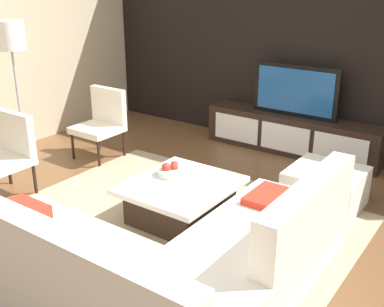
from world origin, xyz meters
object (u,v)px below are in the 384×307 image
object	(u,v)px
media_console	(292,134)
sectional_couch	(165,262)
television	(295,91)
ottoman	(325,188)
fruit_bowl	(172,170)
accent_chair_near	(7,150)
accent_chair_far	(102,119)
coffee_table	(181,200)
floor_lamp	(11,44)

from	to	relation	value
media_console	sectional_couch	world-z (taller)	sectional_couch
television	ottoman	xyz separation A→B (m)	(0.92, -1.25, -0.63)
media_console	sectional_couch	bearing A→B (deg)	-81.48
sectional_couch	fruit_bowl	world-z (taller)	sectional_couch
accent_chair_near	fruit_bowl	world-z (taller)	accent_chair_near
media_console	fruit_bowl	distance (m)	2.22
fruit_bowl	accent_chair_far	xyz separation A→B (m)	(-1.64, 0.69, 0.06)
sectional_couch	fruit_bowl	bearing A→B (deg)	125.55
coffee_table	accent_chair_far	distance (m)	2.01
fruit_bowl	television	bearing A→B (deg)	82.67
ottoman	fruit_bowl	world-z (taller)	fruit_bowl
television	media_console	bearing A→B (deg)	-90.00
media_console	coffee_table	distance (m)	2.30
ottoman	fruit_bowl	bearing A→B (deg)	-141.72
television	accent_chair_near	distance (m)	3.49
fruit_bowl	sectional_couch	bearing A→B (deg)	-54.45
ottoman	fruit_bowl	distance (m)	1.55
coffee_table	accent_chair_far	bearing A→B (deg)	156.74
television	accent_chair_far	xyz separation A→B (m)	(-1.93, -1.51, -0.34)
floor_lamp	fruit_bowl	world-z (taller)	floor_lamp
accent_chair_far	media_console	bearing A→B (deg)	33.58
accent_chair_near	fruit_bowl	bearing A→B (deg)	18.55
sectional_couch	ottoman	distance (m)	2.08
fruit_bowl	accent_chair_near	bearing A→B (deg)	-157.31
floor_lamp	fruit_bowl	distance (m)	2.44
accent_chair_near	accent_chair_far	xyz separation A→B (m)	(0.00, 1.37, 0.00)
media_console	accent_chair_near	size ratio (longest dim) A/B	2.67
ottoman	sectional_couch	bearing A→B (deg)	-101.98
media_console	accent_chair_near	distance (m)	3.48
television	floor_lamp	bearing A→B (deg)	-137.38
coffee_table	floor_lamp	bearing A→B (deg)	179.91
accent_chair_far	television	bearing A→B (deg)	33.58
television	fruit_bowl	distance (m)	2.25
television	floor_lamp	distance (m)	3.45
television	accent_chair_near	bearing A→B (deg)	-123.71
television	fruit_bowl	xyz separation A→B (m)	(-0.28, -2.20, -0.40)
sectional_couch	floor_lamp	xyz separation A→B (m)	(-2.98, 0.99, 1.18)
accent_chair_near	ottoman	bearing A→B (deg)	25.77
sectional_couch	accent_chair_near	world-z (taller)	accent_chair_near
fruit_bowl	accent_chair_far	bearing A→B (deg)	157.30
sectional_couch	television	bearing A→B (deg)	98.52
media_console	accent_chair_near	xyz separation A→B (m)	(-1.93, -2.89, 0.24)
ottoman	accent_chair_far	bearing A→B (deg)	-174.68
media_console	fruit_bowl	xyz separation A→B (m)	(-0.28, -2.20, 0.18)
accent_chair_far	fruit_bowl	bearing A→B (deg)	-27.27
television	accent_chair_far	distance (m)	2.47
television	sectional_couch	xyz separation A→B (m)	(0.49, -3.28, -0.55)
television	sectional_couch	world-z (taller)	television
ottoman	accent_chair_far	xyz separation A→B (m)	(-2.85, -0.27, 0.29)
accent_chair_near	ottoman	distance (m)	3.30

